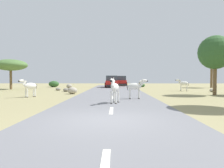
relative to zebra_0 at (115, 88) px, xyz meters
name	(u,v)px	position (x,y,z in m)	size (l,w,h in m)	color
ground_plane	(105,121)	(-0.31, -4.61, -0.93)	(90.00, 90.00, 0.00)	#998E60
road	(110,120)	(-0.14, -4.61, -0.91)	(6.00, 64.00, 0.05)	slate
lane_markings	(109,126)	(-0.14, -5.61, -0.88)	(0.16, 56.00, 0.01)	silver
zebra_0	(115,88)	(0.00, 0.00, 0.00)	(0.63, 1.55, 1.48)	silver
zebra_1	(29,86)	(-6.57, 3.98, -0.08)	(1.12, 1.29, 1.43)	silver
zebra_2	(136,87)	(1.44, 2.45, -0.04)	(1.49, 0.41, 1.41)	silver
zebra_3	(183,84)	(7.67, 11.52, -0.10)	(1.45, 0.63, 1.40)	silver
car_0	(111,82)	(-0.52, 19.13, -0.08)	(2.16, 4.41, 1.74)	red
car_1	(121,81)	(1.15, 25.06, -0.08)	(2.15, 4.40, 1.74)	red
tree_3	(11,65)	(-13.21, 14.22, 2.14)	(4.07, 4.07, 3.80)	brown
tree_4	(212,61)	(14.25, 18.91, 2.97)	(3.11, 3.11, 4.52)	brown
tree_6	(215,53)	(8.59, 6.05, 2.71)	(2.87, 2.87, 5.10)	brown
bush_0	(142,85)	(4.35, 21.25, -0.66)	(0.90, 0.81, 0.54)	#2D5628
bush_1	(54,84)	(-9.66, 20.70, -0.45)	(1.61, 1.44, 0.96)	#2D5628
rock_0	(212,90)	(10.19, 9.89, -0.76)	(0.63, 0.49, 0.35)	#A89E8C
rock_1	(58,89)	(-6.60, 12.13, -0.77)	(0.58, 0.63, 0.33)	gray
rock_2	(72,91)	(-3.91, 7.14, -0.62)	(0.89, 0.76, 0.63)	#A89E8C
rock_3	(69,86)	(-6.44, 17.13, -0.64)	(0.74, 0.75, 0.59)	gray
rock_4	(66,90)	(-5.21, 10.08, -0.75)	(0.62, 0.56, 0.38)	gray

